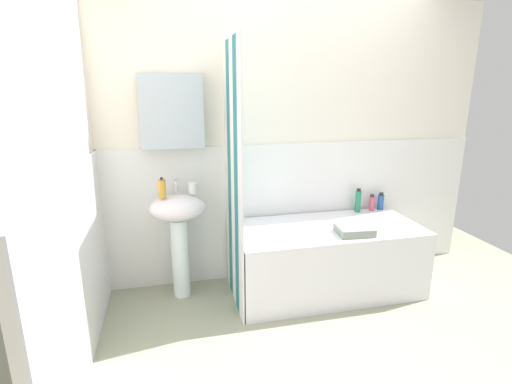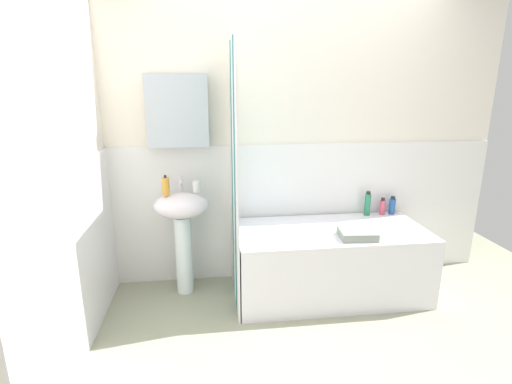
{
  "view_description": "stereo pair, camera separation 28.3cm",
  "coord_description": "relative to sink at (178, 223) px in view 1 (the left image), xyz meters",
  "views": [
    {
      "loc": [
        -1.0,
        -1.9,
        1.68
      ],
      "look_at": [
        -0.38,
        0.76,
        0.92
      ],
      "focal_mm": 26.97,
      "sensor_mm": 36.0,
      "label": 1
    },
    {
      "loc": [
        -0.72,
        -1.95,
        1.68
      ],
      "look_at": [
        -0.38,
        0.76,
        0.92
      ],
      "focal_mm": 26.97,
      "sensor_mm": 36.0,
      "label": 2
    }
  ],
  "objects": [
    {
      "name": "wall_back_tiled",
      "position": [
        0.89,
        0.23,
        0.51
      ],
      "size": [
        3.6,
        0.18,
        2.4
      ],
      "color": "white",
      "rests_on": "ground_plane"
    },
    {
      "name": "bathtub",
      "position": [
        1.19,
        -0.17,
        -0.35
      ],
      "size": [
        1.52,
        0.73,
        0.57
      ],
      "primitive_type": "cube",
      "color": "white",
      "rests_on": "ground_plane"
    },
    {
      "name": "conditioner_bottle",
      "position": [
        1.85,
        0.14,
        0.01
      ],
      "size": [
        0.06,
        0.06,
        0.16
      ],
      "color": "#255399",
      "rests_on": "bathtub"
    },
    {
      "name": "faucet",
      "position": [
        -0.0,
        0.08,
        0.29
      ],
      "size": [
        0.03,
        0.12,
        0.12
      ],
      "color": "silver",
      "rests_on": "sink"
    },
    {
      "name": "sink",
      "position": [
        0.0,
        0.0,
        0.0
      ],
      "size": [
        0.44,
        0.34,
        0.86
      ],
      "color": "white",
      "rests_on": "ground_plane"
    },
    {
      "name": "towel_folded",
      "position": [
        1.33,
        -0.37,
        -0.03
      ],
      "size": [
        0.29,
        0.25,
        0.06
      ],
      "primitive_type": "cube",
      "rotation": [
        0.0,
        0.0,
        -0.09
      ],
      "color": "gray",
      "rests_on": "bathtub"
    },
    {
      "name": "toothbrush_cup",
      "position": [
        0.13,
        0.04,
        0.27
      ],
      "size": [
        0.07,
        0.07,
        0.09
      ],
      "primitive_type": "cylinder",
      "color": "silver",
      "rests_on": "sink"
    },
    {
      "name": "lotion_bottle",
      "position": [
        1.76,
        0.13,
        0.01
      ],
      "size": [
        0.05,
        0.05,
        0.15
      ],
      "color": "#CE4C63",
      "rests_on": "bathtub"
    },
    {
      "name": "ground_plane",
      "position": [
        0.95,
        -1.03,
        -0.65
      ],
      "size": [
        4.8,
        5.6,
        0.04
      ],
      "primitive_type": "cube",
      "color": "gray"
    },
    {
      "name": "body_wash_bottle",
      "position": [
        1.61,
        0.13,
        0.04
      ],
      "size": [
        0.05,
        0.05,
        0.22
      ],
      "color": "#267E56",
      "rests_on": "bathtub"
    },
    {
      "name": "shower_curtain",
      "position": [
        0.42,
        -0.17,
        0.37
      ],
      "size": [
        0.01,
        0.73,
        2.0
      ],
      "color": "white",
      "rests_on": "ground_plane"
    },
    {
      "name": "soap_dispenser",
      "position": [
        -0.11,
        -0.03,
        0.3
      ],
      "size": [
        0.06,
        0.06,
        0.16
      ],
      "color": "gold",
      "rests_on": "sink"
    },
    {
      "name": "wall_left_tiled",
      "position": [
        -0.62,
        -0.69,
        0.49
      ],
      "size": [
        0.07,
        1.81,
        2.4
      ],
      "color": "white",
      "rests_on": "ground_plane"
    }
  ]
}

